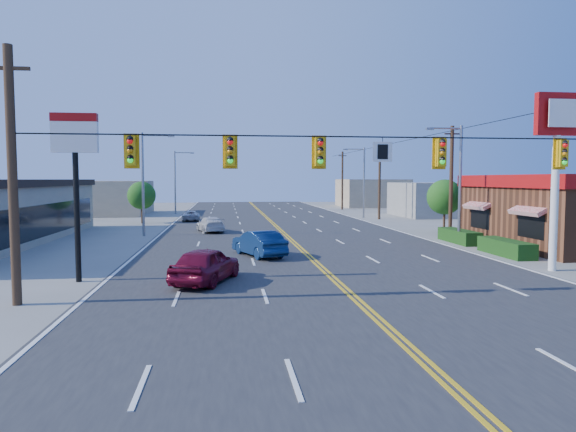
{
  "coord_description": "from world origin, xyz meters",
  "views": [
    {
      "loc": [
        -4.7,
        -18.82,
        4.42
      ],
      "look_at": [
        -0.93,
        11.83,
        2.2
      ],
      "focal_mm": 32.0,
      "sensor_mm": 36.0,
      "label": 1
    }
  ],
  "objects": [
    {
      "name": "signal_span",
      "position": [
        -0.12,
        0.0,
        4.89
      ],
      "size": [
        24.32,
        0.34,
        9.0
      ],
      "color": "#47301E",
      "rests_on": "ground"
    },
    {
      "name": "bld_east_mid",
      "position": [
        22.0,
        40.0,
        2.0
      ],
      "size": [
        12.0,
        10.0,
        4.0
      ],
      "primitive_type": "cube",
      "color": "gray",
      "rests_on": "ground"
    },
    {
      "name": "kfc_pylon",
      "position": [
        11.0,
        4.0,
        6.04
      ],
      "size": [
        2.2,
        0.36,
        8.5
      ],
      "color": "white",
      "rests_on": "ground"
    },
    {
      "name": "pizza_hut_sign",
      "position": [
        -11.0,
        4.0,
        5.18
      ],
      "size": [
        1.9,
        0.3,
        6.85
      ],
      "color": "black",
      "rests_on": "ground"
    },
    {
      "name": "utility_pole_mid",
      "position": [
        12.2,
        36.0,
        4.2
      ],
      "size": [
        0.28,
        0.28,
        8.4
      ],
      "primitive_type": "cylinder",
      "color": "#47301E",
      "rests_on": "ground"
    },
    {
      "name": "streetlight_ne",
      "position": [
        10.79,
        38.0,
        4.51
      ],
      "size": [
        2.55,
        0.25,
        8.0
      ],
      "color": "gray",
      "rests_on": "ground"
    },
    {
      "name": "streetlight_se",
      "position": [
        10.79,
        14.0,
        4.51
      ],
      "size": [
        2.55,
        0.25,
        8.0
      ],
      "color": "gray",
      "rests_on": "ground"
    },
    {
      "name": "tree_west",
      "position": [
        -13.0,
        34.0,
        2.79
      ],
      "size": [
        2.8,
        2.8,
        4.2
      ],
      "color": "#47301E",
      "rests_on": "ground"
    },
    {
      "name": "utility_pole_far",
      "position": [
        12.2,
        54.0,
        4.2
      ],
      "size": [
        0.28,
        0.28,
        8.4
      ],
      "primitive_type": "cylinder",
      "color": "#47301E",
      "rests_on": "ground"
    },
    {
      "name": "car_white",
      "position": [
        -5.92,
        24.0,
        0.62
      ],
      "size": [
        2.7,
        4.58,
        1.24
      ],
      "primitive_type": "imported",
      "rotation": [
        0.0,
        0.0,
        3.38
      ],
      "color": "silver",
      "rests_on": "ground"
    },
    {
      "name": "bld_west_far",
      "position": [
        -20.0,
        48.0,
        2.1
      ],
      "size": [
        11.0,
        12.0,
        4.2
      ],
      "primitive_type": "cube",
      "color": "tan",
      "rests_on": "ground"
    },
    {
      "name": "car_silver",
      "position": [
        -8.23,
        35.56,
        0.53
      ],
      "size": [
        1.95,
        3.92,
        1.07
      ],
      "primitive_type": "imported",
      "rotation": [
        0.0,
        0.0,
        3.19
      ],
      "color": "silver",
      "rests_on": "ground"
    },
    {
      "name": "car_blue",
      "position": [
        -2.81,
        10.09,
        0.73
      ],
      "size": [
        3.04,
        4.66,
        1.45
      ],
      "primitive_type": "imported",
      "rotation": [
        0.0,
        0.0,
        3.52
      ],
      "color": "navy",
      "rests_on": "ground"
    },
    {
      "name": "utility_pole_near",
      "position": [
        12.2,
        18.0,
        4.2
      ],
      "size": [
        0.28,
        0.28,
        8.4
      ],
      "primitive_type": "cylinder",
      "color": "#47301E",
      "rests_on": "ground"
    },
    {
      "name": "streetlight_sw",
      "position": [
        -10.79,
        22.0,
        4.51
      ],
      "size": [
        2.55,
        0.25,
        8.0
      ],
      "color": "gray",
      "rests_on": "ground"
    },
    {
      "name": "tree_kfc_rear",
      "position": [
        13.5,
        22.0,
        2.93
      ],
      "size": [
        2.94,
        2.94,
        4.41
      ],
      "color": "#47301E",
      "rests_on": "ground"
    },
    {
      "name": "bld_east_far",
      "position": [
        19.0,
        62.0,
        2.2
      ],
      "size": [
        10.0,
        10.0,
        4.4
      ],
      "primitive_type": "cube",
      "color": "tan",
      "rests_on": "ground"
    },
    {
      "name": "streetlight_nw",
      "position": [
        -10.79,
        48.0,
        4.51
      ],
      "size": [
        2.55,
        0.25,
        8.0
      ],
      "color": "gray",
      "rests_on": "ground"
    },
    {
      "name": "road",
      "position": [
        0.0,
        20.0,
        0.03
      ],
      "size": [
        20.0,
        120.0,
        0.06
      ],
      "primitive_type": "cube",
      "color": "#2D2D30",
      "rests_on": "ground"
    },
    {
      "name": "ground",
      "position": [
        0.0,
        0.0,
        0.0
      ],
      "size": [
        160.0,
        160.0,
        0.0
      ],
      "primitive_type": "plane",
      "color": "gray",
      "rests_on": "ground"
    },
    {
      "name": "car_magenta",
      "position": [
        -5.53,
        2.91,
        0.76
      ],
      "size": [
        3.23,
        4.8,
        1.52
      ],
      "primitive_type": "imported",
      "rotation": [
        0.0,
        0.0,
        2.79
      ],
      "color": "maroon",
      "rests_on": "ground"
    }
  ]
}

